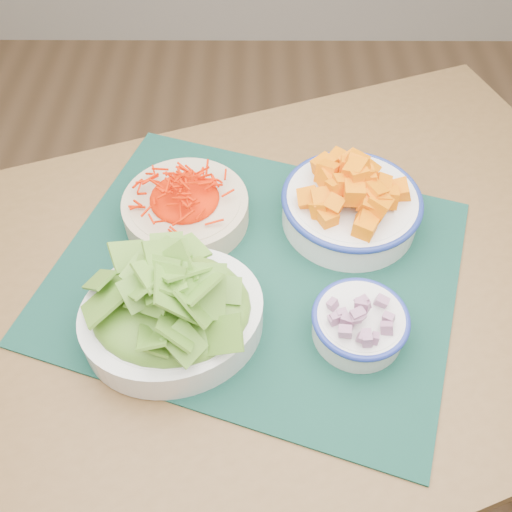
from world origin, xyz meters
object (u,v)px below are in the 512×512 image
(placemat, at_px, (256,269))
(onion_bowl, at_px, (360,321))
(table, at_px, (277,312))
(squash_bowl, at_px, (352,200))
(carrot_bowl, at_px, (185,205))
(lettuce_bowl, at_px, (171,306))

(placemat, height_order, onion_bowl, onion_bowl)
(table, height_order, squash_bowl, squash_bowl)
(carrot_bowl, distance_m, onion_bowl, 0.34)
(placemat, xyz_separation_m, carrot_bowl, (-0.11, 0.10, 0.04))
(squash_bowl, relative_size, onion_bowl, 1.82)
(placemat, height_order, squash_bowl, squash_bowl)
(onion_bowl, bearing_deg, carrot_bowl, 139.81)
(lettuce_bowl, bearing_deg, squash_bowl, 21.40)
(squash_bowl, height_order, lettuce_bowl, lettuce_bowl)
(squash_bowl, distance_m, lettuce_bowl, 0.34)
(lettuce_bowl, bearing_deg, placemat, 26.96)
(placemat, distance_m, lettuce_bowl, 0.17)
(carrot_bowl, relative_size, lettuce_bowl, 0.70)
(table, relative_size, placemat, 2.32)
(onion_bowl, bearing_deg, table, 136.33)
(placemat, distance_m, onion_bowl, 0.19)
(squash_bowl, bearing_deg, table, -135.69)
(placemat, xyz_separation_m, squash_bowl, (0.15, 0.10, 0.05))
(squash_bowl, distance_m, onion_bowl, 0.22)
(placemat, relative_size, lettuce_bowl, 1.97)
(table, xyz_separation_m, carrot_bowl, (-0.15, 0.11, 0.14))
(placemat, distance_m, carrot_bowl, 0.16)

